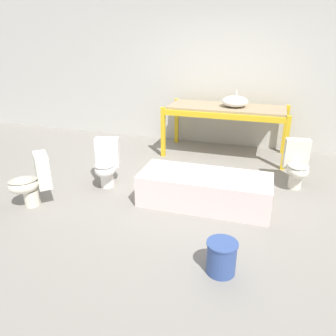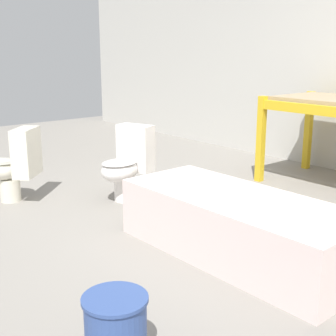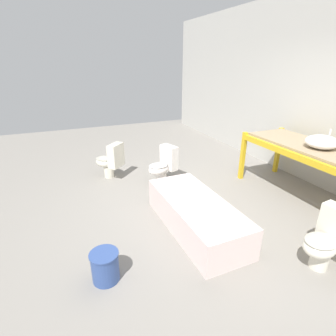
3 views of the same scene
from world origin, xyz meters
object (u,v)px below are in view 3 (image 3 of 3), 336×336
Objects in this scene: toilet_extra at (110,160)px; bathtub_main at (196,213)px; toilet_far at (163,165)px; toilet_near at (327,239)px; bucket_white at (105,266)px; sink_basin at (322,142)px.

bathtub_main is at bearing 63.80° from toilet_extra.
toilet_far is at bearing 98.68° from toilet_extra.
bucket_white is (-0.71, -2.17, -0.17)m from toilet_near.
sink_basin is 0.68× the size of toilet_near.
toilet_far is at bearing 173.96° from bathtub_main.
toilet_far is (-1.55, -1.83, -0.64)m from sink_basin.
toilet_far is 1.02m from toilet_extra.
sink_basin is 1.62m from toilet_near.
sink_basin is 0.68× the size of toilet_far.
sink_basin is at bearing 96.42° from toilet_extra.
bucket_white is (2.50, -0.57, -0.17)m from toilet_extra.
bucket_white is at bearing -114.68° from toilet_near.
toilet_far reaches higher than bucket_white.
toilet_extra is (-3.22, -1.60, 0.00)m from toilet_near.
sink_basin is at bearing 32.10° from toilet_far.
sink_basin is 1.42× the size of bucket_white.
toilet_extra is at bearing -129.21° from sink_basin.
bucket_white is (0.42, -1.25, -0.07)m from bathtub_main.
sink_basin is 2.48m from toilet_far.
toilet_near is 1.00× the size of toilet_extra.
toilet_near is 2.29m from bucket_white.
toilet_extra is 2.57m from bucket_white.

